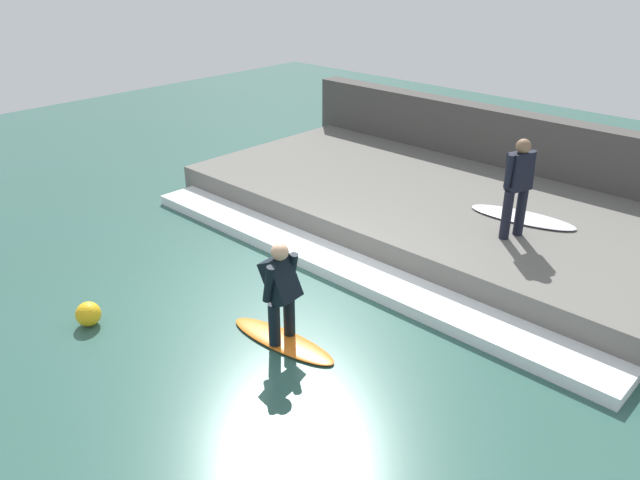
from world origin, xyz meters
TOP-DOWN VIEW (x-y plane):
  - ground_plane at (0.00, 0.00)m, footprint 28.00×28.00m
  - concrete_ledge at (3.77, 0.00)m, footprint 4.40×9.30m
  - back_wall at (6.22, 0.00)m, footprint 0.50×9.77m
  - wave_foam_crest at (1.19, 0.00)m, footprint 0.77×8.84m
  - surfboard_riding at (-0.81, -0.75)m, footprint 0.59×1.68m
  - surfer_riding at (-0.81, -0.75)m, footprint 0.53×0.47m
  - surfer_waiting_near at (3.10, -1.84)m, footprint 0.51×0.36m
  - surfboard_waiting_near at (3.86, -1.65)m, footprint 0.85×1.82m
  - marker_buoy at (-2.31, 1.45)m, footprint 0.34×0.34m

SIDE VIEW (x-z plane):
  - ground_plane at x=0.00m, z-range 0.00..0.00m
  - surfboard_riding at x=-0.81m, z-range 0.00..0.06m
  - wave_foam_crest at x=1.19m, z-range 0.00..0.18m
  - marker_buoy at x=-2.31m, z-range 0.00..0.34m
  - concrete_ledge at x=3.77m, z-range 0.00..0.53m
  - surfboard_waiting_near at x=3.86m, z-range 0.53..0.59m
  - surfer_riding at x=-0.81m, z-range 0.13..1.50m
  - back_wall at x=6.22m, z-range 0.00..1.64m
  - surfer_waiting_near at x=3.10m, z-range 0.63..2.20m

